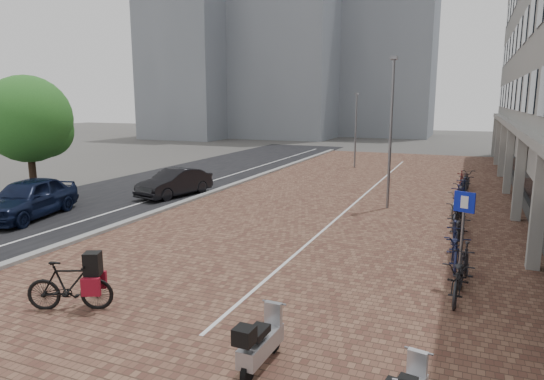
{
  "coord_description": "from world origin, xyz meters",
  "views": [
    {
      "loc": [
        6.95,
        -10.64,
        4.7
      ],
      "look_at": [
        0.0,
        6.0,
        1.3
      ],
      "focal_mm": 31.44,
      "sensor_mm": 36.0,
      "label": 1
    }
  ],
  "objects": [
    {
      "name": "lane_line",
      "position": [
        -7.0,
        12.0,
        0.02
      ],
      "size": [
        0.12,
        44.0,
        0.0
      ],
      "primitive_type": "cube",
      "color": "white",
      "rests_on": "street_asphalt"
    },
    {
      "name": "lamp_near",
      "position": [
        3.75,
        10.23,
        3.22
      ],
      "size": [
        0.12,
        0.12,
        6.44
      ],
      "primitive_type": "cylinder",
      "color": "gray",
      "rests_on": "ground"
    },
    {
      "name": "bg_towers",
      "position": [
        -14.34,
        48.94,
        13.96
      ],
      "size": [
        33.0,
        23.0,
        32.0
      ],
      "color": "gray",
      "rests_on": "ground"
    },
    {
      "name": "lamp_far",
      "position": [
        -0.52,
        22.4,
        2.57
      ],
      "size": [
        0.12,
        0.12,
        5.14
      ],
      "primitive_type": "cylinder",
      "color": "gray",
      "rests_on": "ground"
    },
    {
      "name": "parking_line",
      "position": [
        2.2,
        12.0,
        0.04
      ],
      "size": [
        0.1,
        30.0,
        0.0
      ],
      "primitive_type": "cube",
      "color": "white",
      "rests_on": "plaza_brick"
    },
    {
      "name": "scooter_front",
      "position": [
        3.77,
        -3.53,
        0.53
      ],
      "size": [
        0.53,
        1.54,
        1.05
      ],
      "primitive_type": null,
      "rotation": [
        0.0,
        0.0,
        -0.03
      ],
      "color": "#A7A8AC",
      "rests_on": "ground"
    },
    {
      "name": "ground",
      "position": [
        0.0,
        0.0,
        0.0
      ],
      "size": [
        140.0,
        140.0,
        0.0
      ],
      "primitive_type": "plane",
      "color": "#474442",
      "rests_on": "ground"
    },
    {
      "name": "bike_row",
      "position": [
        6.77,
        9.05,
        0.52
      ],
      "size": [
        1.23,
        18.12,
        1.05
      ],
      "color": "black",
      "rests_on": "ground"
    },
    {
      "name": "street_tree",
      "position": [
        -12.05,
        5.69,
        3.73
      ],
      "size": [
        4.03,
        4.03,
        5.86
      ],
      "color": "#382619",
      "rests_on": "ground"
    },
    {
      "name": "hero_bike",
      "position": [
        -1.18,
        -3.04,
        0.61
      ],
      "size": [
        1.99,
        1.29,
        1.37
      ],
      "rotation": [
        0.0,
        0.0,
        1.99
      ],
      "color": "black",
      "rests_on": "ground"
    },
    {
      "name": "curb",
      "position": [
        -5.1,
        12.0,
        0.07
      ],
      "size": [
        0.35,
        42.0,
        0.14
      ],
      "primitive_type": "cube",
      "color": "gray",
      "rests_on": "ground"
    },
    {
      "name": "car_dark",
      "position": [
        -6.5,
        9.0,
        0.68
      ],
      "size": [
        2.22,
        4.33,
        1.36
      ],
      "primitive_type": "imported",
      "rotation": [
        0.0,
        0.0,
        -0.2
      ],
      "color": "black",
      "rests_on": "ground"
    },
    {
      "name": "street_asphalt",
      "position": [
        -9.0,
        12.0,
        0.01
      ],
      "size": [
        8.0,
        50.0,
        0.03
      ],
      "primitive_type": "cube",
      "color": "black",
      "rests_on": "ground"
    },
    {
      "name": "plaza_brick",
      "position": [
        2.0,
        12.0,
        0.01
      ],
      "size": [
        14.5,
        42.0,
        0.04
      ],
      "primitive_type": "cube",
      "color": "brown",
      "rests_on": "ground"
    },
    {
      "name": "parking_sign",
      "position": [
        6.91,
        1.85,
        1.67
      ],
      "size": [
        0.5,
        0.22,
        2.48
      ],
      "rotation": [
        0.0,
        0.0,
        -0.37
      ],
      "color": "slate",
      "rests_on": "ground"
    },
    {
      "name": "car_navy",
      "position": [
        -9.39,
        2.9,
        0.81
      ],
      "size": [
        2.96,
        5.09,
        1.63
      ],
      "primitive_type": "imported",
      "rotation": [
        0.0,
        0.0,
        0.23
      ],
      "color": "black",
      "rests_on": "ground"
    }
  ]
}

